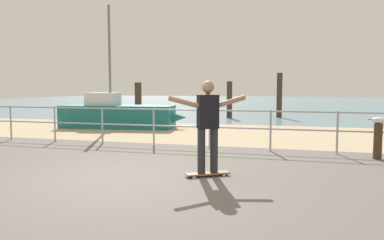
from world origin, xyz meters
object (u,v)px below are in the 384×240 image
at_px(skateboard, 208,174).
at_px(skateboarder, 208,121).
at_px(bollard_short, 378,142).
at_px(seagull, 380,120).
at_px(sailboat, 122,115).

distance_m(skateboard, skateboarder, 0.95).
distance_m(bollard_short, seagull, 0.49).
bearing_deg(skateboard, sailboat, 126.41).
height_order(skateboard, seagull, seagull).
xyz_separation_m(sailboat, skateboarder, (5.15, -6.99, 0.50)).
height_order(sailboat, seagull, sailboat).
height_order(skateboarder, seagull, skateboarder).
bearing_deg(seagull, skateboard, -141.66).
relative_size(sailboat, skateboard, 6.46).
relative_size(sailboat, bollard_short, 6.18).
distance_m(sailboat, bollard_short, 9.49).
bearing_deg(bollard_short, sailboat, 152.51).
height_order(sailboat, skateboarder, sailboat).
xyz_separation_m(bollard_short, seagull, (0.01, -0.01, 0.48)).
xyz_separation_m(skateboard, skateboarder, (0.00, -0.00, 0.95)).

